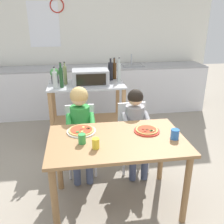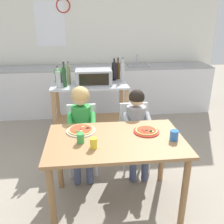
{
  "view_description": "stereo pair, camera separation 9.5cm",
  "coord_description": "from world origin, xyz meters",
  "px_view_note": "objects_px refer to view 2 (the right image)",
  "views": [
    {
      "loc": [
        -0.35,
        -1.99,
        1.81
      ],
      "look_at": [
        0.0,
        0.3,
        0.9
      ],
      "focal_mm": 39.33,
      "sensor_mm": 36.0,
      "label": 1
    },
    {
      "loc": [
        -0.25,
        -2.0,
        1.81
      ],
      "look_at": [
        0.0,
        0.3,
        0.9
      ],
      "focal_mm": 39.33,
      "sensor_mm": 36.0,
      "label": 2
    }
  ],
  "objects_px": {
    "dining_chair_right": "(134,132)",
    "drinking_cup_blue": "(174,135)",
    "dining_table": "(116,149)",
    "potted_herb_plant": "(58,75)",
    "pizza_plate_white": "(81,130)",
    "bottle_slim_sauce": "(118,71)",
    "bottle_dark_olive_oil": "(64,76)",
    "drinking_cup_yellow": "(94,143)",
    "kitchen_island_cart": "(90,103)",
    "bottle_clear_vinegar": "(123,72)",
    "drinking_cup_green": "(80,138)",
    "pizza_plate_red_rimmed": "(146,131)",
    "bottle_tall_green_wine": "(58,79)",
    "dining_chair_left": "(82,134)",
    "child_in_green_shirt": "(81,121)",
    "child_in_grey_shirt": "(137,123)",
    "toaster_oven": "(94,77)",
    "bottle_squat_spirits": "(114,71)",
    "bottle_brown_beer": "(69,75)"
  },
  "relations": [
    {
      "from": "dining_chair_right",
      "to": "drinking_cup_blue",
      "type": "distance_m",
      "value": 0.83
    },
    {
      "from": "dining_table",
      "to": "drinking_cup_blue",
      "type": "bearing_deg",
      "value": -8.43
    },
    {
      "from": "potted_herb_plant",
      "to": "pizza_plate_white",
      "type": "height_order",
      "value": "potted_herb_plant"
    },
    {
      "from": "bottle_slim_sauce",
      "to": "bottle_dark_olive_oil",
      "type": "bearing_deg",
      "value": -154.81
    },
    {
      "from": "bottle_slim_sauce",
      "to": "drinking_cup_yellow",
      "type": "height_order",
      "value": "bottle_slim_sauce"
    },
    {
      "from": "potted_herb_plant",
      "to": "dining_chair_right",
      "type": "relative_size",
      "value": 0.27
    },
    {
      "from": "pizza_plate_white",
      "to": "drinking_cup_yellow",
      "type": "distance_m",
      "value": 0.36
    },
    {
      "from": "bottle_dark_olive_oil",
      "to": "dining_table",
      "type": "relative_size",
      "value": 0.27
    },
    {
      "from": "drinking_cup_yellow",
      "to": "dining_chair_right",
      "type": "bearing_deg",
      "value": 56.99
    },
    {
      "from": "kitchen_island_cart",
      "to": "pizza_plate_white",
      "type": "height_order",
      "value": "kitchen_island_cart"
    },
    {
      "from": "bottle_slim_sauce",
      "to": "bottle_clear_vinegar",
      "type": "bearing_deg",
      "value": -74.3
    },
    {
      "from": "drinking_cup_yellow",
      "to": "drinking_cup_green",
      "type": "relative_size",
      "value": 1.03
    },
    {
      "from": "pizza_plate_red_rimmed",
      "to": "drinking_cup_green",
      "type": "relative_size",
      "value": 2.76
    },
    {
      "from": "bottle_slim_sauce",
      "to": "potted_herb_plant",
      "type": "relative_size",
      "value": 1.49
    },
    {
      "from": "drinking_cup_green",
      "to": "bottle_tall_green_wine",
      "type": "bearing_deg",
      "value": 102.84
    },
    {
      "from": "pizza_plate_red_rimmed",
      "to": "dining_table",
      "type": "bearing_deg",
      "value": -161.28
    },
    {
      "from": "bottle_tall_green_wine",
      "to": "bottle_slim_sauce",
      "type": "bearing_deg",
      "value": 25.45
    },
    {
      "from": "dining_chair_left",
      "to": "child_in_green_shirt",
      "type": "relative_size",
      "value": 0.76
    },
    {
      "from": "bottle_clear_vinegar",
      "to": "child_in_grey_shirt",
      "type": "bearing_deg",
      "value": -88.48
    },
    {
      "from": "dining_table",
      "to": "pizza_plate_white",
      "type": "distance_m",
      "value": 0.39
    },
    {
      "from": "dining_chair_right",
      "to": "drinking_cup_blue",
      "type": "relative_size",
      "value": 8.59
    },
    {
      "from": "kitchen_island_cart",
      "to": "toaster_oven",
      "type": "height_order",
      "value": "toaster_oven"
    },
    {
      "from": "pizza_plate_white",
      "to": "drinking_cup_green",
      "type": "height_order",
      "value": "drinking_cup_green"
    },
    {
      "from": "dining_table",
      "to": "drinking_cup_green",
      "type": "relative_size",
      "value": 13.95
    },
    {
      "from": "kitchen_island_cart",
      "to": "bottle_dark_olive_oil",
      "type": "xyz_separation_m",
      "value": [
        -0.34,
        -0.13,
        0.44
      ]
    },
    {
      "from": "potted_herb_plant",
      "to": "bottle_clear_vinegar",
      "type": "bearing_deg",
      "value": -2.31
    },
    {
      "from": "bottle_squat_spirits",
      "to": "potted_herb_plant",
      "type": "relative_size",
      "value": 1.51
    },
    {
      "from": "kitchen_island_cart",
      "to": "child_in_green_shirt",
      "type": "height_order",
      "value": "child_in_green_shirt"
    },
    {
      "from": "bottle_slim_sauce",
      "to": "bottle_squat_spirits",
      "type": "relative_size",
      "value": 0.99
    },
    {
      "from": "pizza_plate_red_rimmed",
      "to": "drinking_cup_yellow",
      "type": "xyz_separation_m",
      "value": [
        -0.52,
        -0.25,
        0.03
      ]
    },
    {
      "from": "bottle_tall_green_wine",
      "to": "bottle_brown_beer",
      "type": "height_order",
      "value": "bottle_brown_beer"
    },
    {
      "from": "potted_herb_plant",
      "to": "pizza_plate_red_rimmed",
      "type": "xyz_separation_m",
      "value": [
        0.96,
        -1.44,
        -0.25
      ]
    },
    {
      "from": "bottle_brown_beer",
      "to": "drinking_cup_blue",
      "type": "height_order",
      "value": "bottle_brown_beer"
    },
    {
      "from": "child_in_green_shirt",
      "to": "pizza_plate_white",
      "type": "relative_size",
      "value": 3.75
    },
    {
      "from": "bottle_slim_sauce",
      "to": "drinking_cup_green",
      "type": "height_order",
      "value": "bottle_slim_sauce"
    },
    {
      "from": "dining_chair_right",
      "to": "bottle_clear_vinegar",
      "type": "bearing_deg",
      "value": 91.74
    },
    {
      "from": "pizza_plate_white",
      "to": "dining_chair_right",
      "type": "bearing_deg",
      "value": 36.43
    },
    {
      "from": "potted_herb_plant",
      "to": "drinking_cup_yellow",
      "type": "bearing_deg",
      "value": -75.71
    },
    {
      "from": "pizza_plate_red_rimmed",
      "to": "bottle_tall_green_wine",
      "type": "bearing_deg",
      "value": 128.84
    },
    {
      "from": "pizza_plate_red_rimmed",
      "to": "drinking_cup_blue",
      "type": "relative_size",
      "value": 2.66
    },
    {
      "from": "bottle_clear_vinegar",
      "to": "drinking_cup_blue",
      "type": "relative_size",
      "value": 3.71
    },
    {
      "from": "drinking_cup_yellow",
      "to": "drinking_cup_green",
      "type": "height_order",
      "value": "drinking_cup_yellow"
    },
    {
      "from": "child_in_green_shirt",
      "to": "toaster_oven",
      "type": "bearing_deg",
      "value": 78.13
    },
    {
      "from": "bottle_brown_beer",
      "to": "pizza_plate_red_rimmed",
      "type": "xyz_separation_m",
      "value": [
        0.8,
        -1.35,
        -0.27
      ]
    },
    {
      "from": "toaster_oven",
      "to": "drinking_cup_yellow",
      "type": "bearing_deg",
      "value": -92.52
    },
    {
      "from": "kitchen_island_cart",
      "to": "pizza_plate_white",
      "type": "distance_m",
      "value": 1.26
    },
    {
      "from": "child_in_green_shirt",
      "to": "bottle_slim_sauce",
      "type": "bearing_deg",
      "value": 63.09
    },
    {
      "from": "bottle_squat_spirits",
      "to": "dining_table",
      "type": "bearing_deg",
      "value": -96.32
    },
    {
      "from": "potted_herb_plant",
      "to": "child_in_grey_shirt",
      "type": "height_order",
      "value": "potted_herb_plant"
    },
    {
      "from": "pizza_plate_white",
      "to": "drinking_cup_yellow",
      "type": "relative_size",
      "value": 3.04
    }
  ]
}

